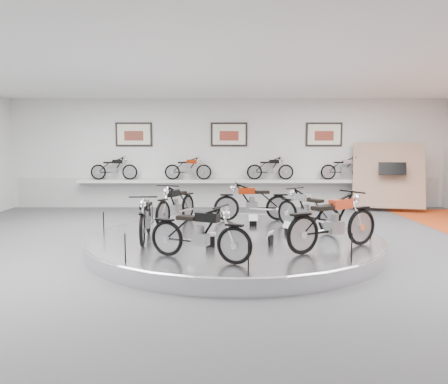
{
  "coord_description": "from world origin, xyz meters",
  "views": [
    {
      "loc": [
        -0.28,
        -9.21,
        2.27
      ],
      "look_at": [
        -0.22,
        0.6,
        1.24
      ],
      "focal_mm": 35.0,
      "sensor_mm": 36.0,
      "label": 1
    }
  ],
  "objects_px": {
    "bike_c": "(176,204)",
    "bike_f": "(334,221)",
    "display_platform": "(234,242)",
    "shelf": "(229,181)",
    "bike_b": "(253,202)",
    "bike_a": "(307,210)",
    "bike_d": "(145,217)",
    "bike_e": "(199,232)"
  },
  "relations": [
    {
      "from": "bike_d",
      "to": "shelf",
      "type": "bearing_deg",
      "value": 160.19
    },
    {
      "from": "bike_b",
      "to": "bike_e",
      "type": "relative_size",
      "value": 1.04
    },
    {
      "from": "bike_e",
      "to": "bike_f",
      "type": "bearing_deg",
      "value": 42.71
    },
    {
      "from": "display_platform",
      "to": "bike_f",
      "type": "xyz_separation_m",
      "value": [
        1.85,
        -1.33,
        0.71
      ]
    },
    {
      "from": "bike_e",
      "to": "bike_a",
      "type": "bearing_deg",
      "value": 74.19
    },
    {
      "from": "bike_a",
      "to": "shelf",
      "type": "bearing_deg",
      "value": -18.77
    },
    {
      "from": "display_platform",
      "to": "bike_b",
      "type": "relative_size",
      "value": 3.67
    },
    {
      "from": "display_platform",
      "to": "bike_e",
      "type": "relative_size",
      "value": 3.83
    },
    {
      "from": "shelf",
      "to": "bike_e",
      "type": "xyz_separation_m",
      "value": [
        -0.66,
        -8.49,
        -0.21
      ]
    },
    {
      "from": "bike_a",
      "to": "bike_d",
      "type": "relative_size",
      "value": 1.01
    },
    {
      "from": "bike_a",
      "to": "bike_f",
      "type": "distance_m",
      "value": 1.93
    },
    {
      "from": "display_platform",
      "to": "bike_c",
      "type": "height_order",
      "value": "bike_c"
    },
    {
      "from": "shelf",
      "to": "bike_b",
      "type": "xyz_separation_m",
      "value": [
        0.54,
        -4.46,
        -0.19
      ]
    },
    {
      "from": "shelf",
      "to": "bike_e",
      "type": "distance_m",
      "value": 8.52
    },
    {
      "from": "bike_a",
      "to": "bike_e",
      "type": "height_order",
      "value": "same"
    },
    {
      "from": "bike_c",
      "to": "shelf",
      "type": "bearing_deg",
      "value": -175.64
    },
    {
      "from": "shelf",
      "to": "bike_b",
      "type": "bearing_deg",
      "value": -83.06
    },
    {
      "from": "bike_b",
      "to": "bike_d",
      "type": "relative_size",
      "value": 1.05
    },
    {
      "from": "shelf",
      "to": "bike_a",
      "type": "bearing_deg",
      "value": -73.35
    },
    {
      "from": "bike_c",
      "to": "bike_b",
      "type": "bearing_deg",
      "value": 125.34
    },
    {
      "from": "bike_c",
      "to": "bike_f",
      "type": "height_order",
      "value": "bike_f"
    },
    {
      "from": "display_platform",
      "to": "bike_c",
      "type": "bearing_deg",
      "value": 135.35
    },
    {
      "from": "bike_c",
      "to": "bike_d",
      "type": "height_order",
      "value": "bike_c"
    },
    {
      "from": "bike_b",
      "to": "bike_d",
      "type": "xyz_separation_m",
      "value": [
        -2.43,
        -2.35,
        -0.02
      ]
    },
    {
      "from": "bike_a",
      "to": "bike_b",
      "type": "bearing_deg",
      "value": 6.24
    },
    {
      "from": "bike_c",
      "to": "bike_d",
      "type": "distance_m",
      "value": 1.88
    },
    {
      "from": "bike_c",
      "to": "bike_f",
      "type": "distance_m",
      "value": 4.27
    },
    {
      "from": "display_platform",
      "to": "bike_a",
      "type": "height_order",
      "value": "bike_a"
    },
    {
      "from": "bike_f",
      "to": "bike_d",
      "type": "bearing_deg",
      "value": 136.37
    },
    {
      "from": "display_platform",
      "to": "bike_b",
      "type": "xyz_separation_m",
      "value": [
        0.54,
        1.94,
        0.66
      ]
    },
    {
      "from": "shelf",
      "to": "bike_e",
      "type": "relative_size",
      "value": 6.58
    },
    {
      "from": "bike_a",
      "to": "bike_c",
      "type": "height_order",
      "value": "bike_c"
    },
    {
      "from": "bike_a",
      "to": "bike_d",
      "type": "xyz_separation_m",
      "value": [
        -3.62,
        -1.01,
        -0.0
      ]
    },
    {
      "from": "display_platform",
      "to": "bike_b",
      "type": "height_order",
      "value": "bike_b"
    },
    {
      "from": "bike_b",
      "to": "bike_d",
      "type": "height_order",
      "value": "bike_b"
    },
    {
      "from": "display_platform",
      "to": "bike_a",
      "type": "bearing_deg",
      "value": 19.11
    },
    {
      "from": "bike_b",
      "to": "bike_f",
      "type": "relative_size",
      "value": 0.92
    },
    {
      "from": "display_platform",
      "to": "shelf",
      "type": "relative_size",
      "value": 0.58
    },
    {
      "from": "display_platform",
      "to": "bike_a",
      "type": "distance_m",
      "value": 1.94
    },
    {
      "from": "shelf",
      "to": "bike_a",
      "type": "height_order",
      "value": "bike_a"
    },
    {
      "from": "display_platform",
      "to": "bike_d",
      "type": "height_order",
      "value": "bike_d"
    },
    {
      "from": "shelf",
      "to": "bike_f",
      "type": "xyz_separation_m",
      "value": [
        1.85,
        -7.73,
        -0.14
      ]
    }
  ]
}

